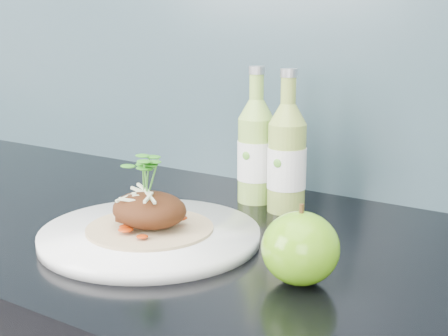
{
  "coord_description": "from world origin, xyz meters",
  "views": [
    {
      "loc": [
        0.45,
        1.02,
        1.19
      ],
      "look_at": [
        0.0,
        1.69,
        1.0
      ],
      "focal_mm": 50.0,
      "sensor_mm": 36.0,
      "label": 1
    }
  ],
  "objects_px": {
    "dinner_plate": "(150,235)",
    "green_apple": "(300,248)",
    "cider_bottle_left": "(256,151)",
    "cider_bottle_right": "(287,158)"
  },
  "relations": [
    {
      "from": "cider_bottle_left",
      "to": "cider_bottle_right",
      "type": "distance_m",
      "value": 0.07
    },
    {
      "from": "cider_bottle_left",
      "to": "cider_bottle_right",
      "type": "relative_size",
      "value": 1.0
    },
    {
      "from": "dinner_plate",
      "to": "cider_bottle_left",
      "type": "bearing_deg",
      "value": 85.27
    },
    {
      "from": "green_apple",
      "to": "cider_bottle_right",
      "type": "height_order",
      "value": "cider_bottle_right"
    },
    {
      "from": "dinner_plate",
      "to": "cider_bottle_left",
      "type": "xyz_separation_m",
      "value": [
        0.02,
        0.24,
        0.08
      ]
    },
    {
      "from": "dinner_plate",
      "to": "green_apple",
      "type": "height_order",
      "value": "green_apple"
    },
    {
      "from": "dinner_plate",
      "to": "green_apple",
      "type": "bearing_deg",
      "value": -2.95
    },
    {
      "from": "dinner_plate",
      "to": "cider_bottle_right",
      "type": "xyz_separation_m",
      "value": [
        0.09,
        0.22,
        0.08
      ]
    },
    {
      "from": "dinner_plate",
      "to": "cider_bottle_left",
      "type": "relative_size",
      "value": 1.59
    },
    {
      "from": "green_apple",
      "to": "cider_bottle_left",
      "type": "height_order",
      "value": "cider_bottle_left"
    }
  ]
}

